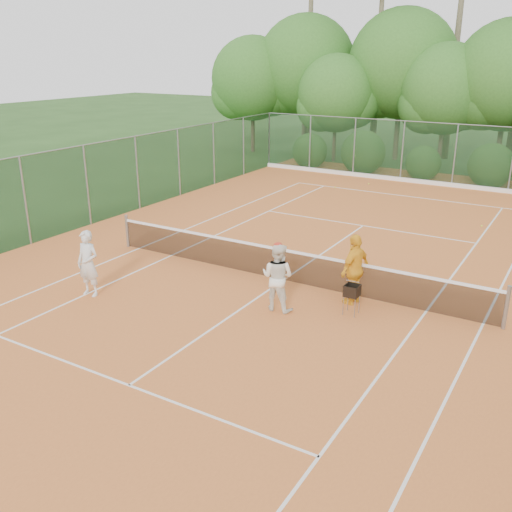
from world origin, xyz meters
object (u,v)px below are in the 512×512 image
(player_white, at_px, (88,264))
(player_yellow, at_px, (355,269))
(player_center_grp, at_px, (278,277))
(ball_hopper, at_px, (352,291))

(player_white, distance_m, player_yellow, 7.03)
(player_center_grp, height_order, ball_hopper, player_center_grp)
(player_white, relative_size, ball_hopper, 2.30)
(player_white, height_order, ball_hopper, player_white)
(player_yellow, bearing_deg, ball_hopper, 30.32)
(ball_hopper, bearing_deg, player_center_grp, -167.97)
(player_white, bearing_deg, ball_hopper, 16.17)
(player_white, distance_m, ball_hopper, 6.95)
(player_white, height_order, player_center_grp, player_white)
(player_yellow, xyz_separation_m, ball_hopper, (0.22, -0.68, -0.32))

